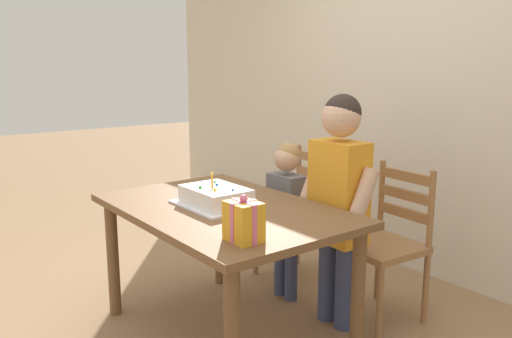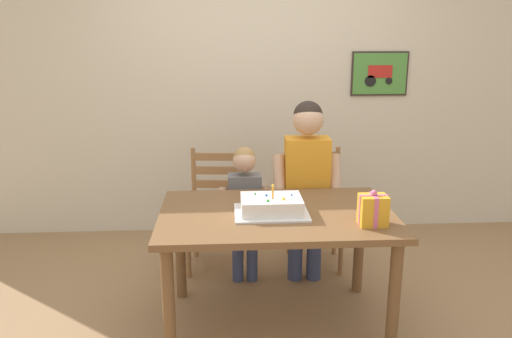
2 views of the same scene
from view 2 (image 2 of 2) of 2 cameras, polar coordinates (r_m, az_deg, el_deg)
The scene contains 9 objects.
ground_plane at distance 3.46m, azimuth 2.16°, elevation -16.61°, with size 20.00×20.00×0.00m, color #997551.
back_wall at distance 4.66m, azimuth 0.32°, elevation 8.72°, with size 6.40×0.11×2.60m.
dining_table at distance 3.16m, azimuth 2.28°, elevation -6.46°, with size 1.41×0.93×0.75m.
birthday_cake at distance 3.09m, azimuth 1.71°, elevation -4.10°, with size 0.44×0.34×0.19m.
gift_box_red_large at distance 2.97m, azimuth 12.82°, elevation -4.46°, with size 0.16×0.13×0.21m.
chair_left at distance 4.05m, azimuth -4.44°, elevation -4.43°, with size 0.45×0.45×0.92m.
chair_right at distance 4.11m, azimuth 6.47°, elevation -4.19°, with size 0.45×0.45×0.92m.
child_older at distance 3.71m, azimuth 5.63°, elevation -0.60°, with size 0.49×0.28×1.35m.
child_younger at distance 3.72m, azimuth -1.27°, elevation -3.64°, with size 0.37×0.21×1.02m.
Camera 2 is at (-0.30, -2.93, 1.81)m, focal length 36.15 mm.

